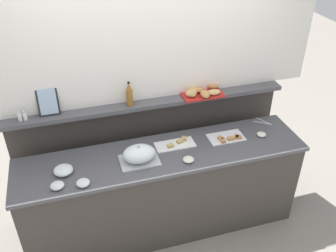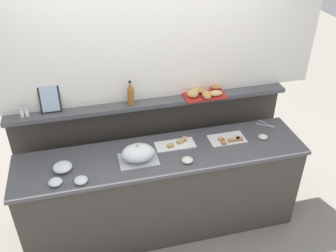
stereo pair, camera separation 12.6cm
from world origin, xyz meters
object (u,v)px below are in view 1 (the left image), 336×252
(salt_shaker, at_px, (19,116))
(pepper_shaker, at_px, (25,115))
(sandwich_platter_side, at_px, (227,138))
(sandwich_platter_front, at_px, (176,144))
(glass_bowl_medium, at_px, (63,170))
(glass_bowl_small, at_px, (83,183))
(framed_picture, at_px, (48,101))
(condiment_bowl_cream, at_px, (188,159))
(vinegar_bottle_amber, at_px, (129,95))
(glass_bowl_large, at_px, (57,186))
(condiment_bowl_red, at_px, (262,134))
(bread_basket, at_px, (201,92))
(serving_tongs, at_px, (264,122))
(serving_cloche, at_px, (139,154))

(salt_shaker, height_order, pepper_shaker, same)
(sandwich_platter_side, bearing_deg, salt_shaker, 168.97)
(sandwich_platter_front, height_order, glass_bowl_medium, glass_bowl_medium)
(glass_bowl_small, xyz_separation_m, framed_picture, (-0.18, 0.65, 0.42))
(sandwich_platter_side, distance_m, condiment_bowl_cream, 0.51)
(sandwich_platter_front, xyz_separation_m, vinegar_bottle_amber, (-0.35, 0.30, 0.41))
(sandwich_platter_side, distance_m, pepper_shaker, 1.83)
(sandwich_platter_front, bearing_deg, salt_shaker, 166.71)
(glass_bowl_large, distance_m, condiment_bowl_cream, 1.11)
(sandwich_platter_side, xyz_separation_m, glass_bowl_large, (-1.57, -0.24, 0.01))
(condiment_bowl_red, relative_size, framed_picture, 0.35)
(sandwich_platter_front, relative_size, bread_basket, 0.90)
(glass_bowl_medium, xyz_separation_m, glass_bowl_small, (0.14, -0.19, -0.01))
(glass_bowl_small, xyz_separation_m, vinegar_bottle_amber, (0.53, 0.61, 0.40))
(bread_basket, bearing_deg, glass_bowl_medium, -163.11)
(sandwich_platter_side, xyz_separation_m, serving_tongs, (0.47, 0.15, -0.01))
(glass_bowl_small, distance_m, framed_picture, 0.80)
(framed_picture, bearing_deg, condiment_bowl_red, -13.18)
(sandwich_platter_side, distance_m, condiment_bowl_red, 0.34)
(glass_bowl_medium, bearing_deg, condiment_bowl_red, 0.59)
(salt_shaker, bearing_deg, glass_bowl_medium, -55.38)
(framed_picture, bearing_deg, glass_bowl_large, -91.59)
(salt_shaker, bearing_deg, bread_basket, -0.38)
(condiment_bowl_cream, bearing_deg, framed_picture, 150.94)
(serving_tongs, bearing_deg, sandwich_platter_front, -173.60)
(glass_bowl_large, height_order, condiment_bowl_red, glass_bowl_large)
(sandwich_platter_front, xyz_separation_m, framed_picture, (-1.06, 0.35, 0.43))
(serving_cloche, bearing_deg, condiment_bowl_cream, -16.74)
(sandwich_platter_side, xyz_separation_m, condiment_bowl_red, (0.33, -0.05, 0.00))
(condiment_bowl_red, bearing_deg, glass_bowl_large, -174.43)
(serving_cloche, height_order, condiment_bowl_red, serving_cloche)
(salt_shaker, xyz_separation_m, pepper_shaker, (0.04, 0.00, 0.00))
(pepper_shaker, bearing_deg, serving_tongs, -5.14)
(glass_bowl_medium, distance_m, salt_shaker, 0.61)
(sandwich_platter_side, bearing_deg, vinegar_bottle_amber, 157.94)
(glass_bowl_large, xyz_separation_m, serving_tongs, (2.04, 0.39, -0.02))
(condiment_bowl_red, xyz_separation_m, framed_picture, (-1.89, 0.44, 0.43))
(serving_tongs, distance_m, framed_picture, 2.09)
(pepper_shaker, bearing_deg, glass_bowl_medium, -59.61)
(glass_bowl_large, relative_size, serving_tongs, 0.67)
(condiment_bowl_red, xyz_separation_m, condiment_bowl_cream, (-0.80, -0.16, 0.00))
(sandwich_platter_front, bearing_deg, serving_tongs, 6.40)
(glass_bowl_medium, distance_m, bread_basket, 1.46)
(serving_cloche, relative_size, glass_bowl_small, 3.07)
(condiment_bowl_cream, bearing_deg, salt_shaker, 157.05)
(glass_bowl_small, bearing_deg, condiment_bowl_red, 7.06)
(glass_bowl_small, bearing_deg, serving_tongs, 12.69)
(sandwich_platter_side, distance_m, glass_bowl_medium, 1.52)
(condiment_bowl_cream, bearing_deg, pepper_shaker, 156.35)
(glass_bowl_large, xyz_separation_m, bread_basket, (1.42, 0.58, 0.33))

